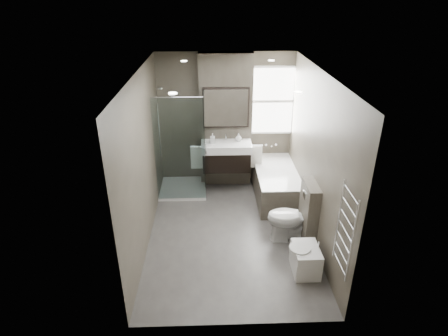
{
  "coord_description": "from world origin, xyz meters",
  "views": [
    {
      "loc": [
        -0.27,
        -5.11,
        3.66
      ],
      "look_at": [
        -0.09,
        0.15,
        1.1
      ],
      "focal_mm": 30.0,
      "sensor_mm": 36.0,
      "label": 1
    }
  ],
  "objects_px": {
    "bathtub": "(276,182)",
    "bidet": "(305,259)",
    "toilet": "(293,218)",
    "vanity": "(226,156)"
  },
  "relations": [
    {
      "from": "bathtub",
      "to": "bidet",
      "type": "relative_size",
      "value": 3.12
    },
    {
      "from": "bidet",
      "to": "vanity",
      "type": "bearing_deg",
      "value": 112.81
    },
    {
      "from": "vanity",
      "to": "bathtub",
      "type": "distance_m",
      "value": 1.07
    },
    {
      "from": "toilet",
      "to": "bidet",
      "type": "height_order",
      "value": "toilet"
    },
    {
      "from": "vanity",
      "to": "bathtub",
      "type": "relative_size",
      "value": 0.59
    },
    {
      "from": "toilet",
      "to": "bidet",
      "type": "xyz_separation_m",
      "value": [
        0.04,
        -0.75,
        -0.19
      ]
    },
    {
      "from": "bathtub",
      "to": "toilet",
      "type": "xyz_separation_m",
      "value": [
        0.05,
        -1.34,
        0.08
      ]
    },
    {
      "from": "vanity",
      "to": "bidet",
      "type": "distance_m",
      "value": 2.67
    },
    {
      "from": "bathtub",
      "to": "bidet",
      "type": "xyz_separation_m",
      "value": [
        0.09,
        -2.09,
        -0.11
      ]
    },
    {
      "from": "bathtub",
      "to": "bidet",
      "type": "bearing_deg",
      "value": -87.55
    }
  ]
}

